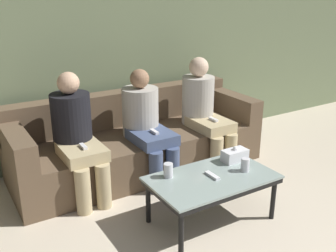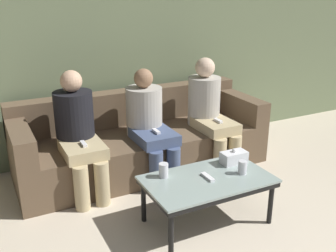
% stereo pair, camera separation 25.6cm
% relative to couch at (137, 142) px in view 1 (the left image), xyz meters
% --- Properties ---
extents(wall_back, '(12.00, 0.06, 2.60)m').
position_rel_couch_xyz_m(wall_back, '(0.00, 0.52, 1.02)').
color(wall_back, '#707F5B').
rests_on(wall_back, ground_plane).
extents(couch, '(2.54, 0.89, 0.77)m').
position_rel_couch_xyz_m(couch, '(0.00, 0.00, 0.00)').
color(couch, brown).
rests_on(couch, ground_plane).
extents(coffee_table, '(0.99, 0.58, 0.40)m').
position_rel_couch_xyz_m(coffee_table, '(0.06, -1.20, 0.07)').
color(coffee_table, '#8C9E99').
rests_on(coffee_table, ground_plane).
extents(cup_near_left, '(0.07, 0.07, 0.11)m').
position_rel_couch_xyz_m(cup_near_left, '(-0.24, -1.02, 0.17)').
color(cup_near_left, silver).
rests_on(cup_near_left, coffee_table).
extents(cup_near_right, '(0.07, 0.07, 0.11)m').
position_rel_couch_xyz_m(cup_near_right, '(0.35, -1.26, 0.17)').
color(cup_near_right, silver).
rests_on(cup_near_right, coffee_table).
extents(tissue_box, '(0.22, 0.12, 0.13)m').
position_rel_couch_xyz_m(tissue_box, '(0.41, -1.06, 0.16)').
color(tissue_box, white).
rests_on(tissue_box, coffee_table).
extents(game_remote, '(0.04, 0.15, 0.02)m').
position_rel_couch_xyz_m(game_remote, '(0.06, -1.20, 0.12)').
color(game_remote, white).
rests_on(game_remote, coffee_table).
extents(seated_person_left_end, '(0.35, 0.69, 1.12)m').
position_rel_couch_xyz_m(seated_person_left_end, '(-0.69, -0.20, 0.31)').
color(seated_person_left_end, tan).
rests_on(seated_person_left_end, ground_plane).
extents(seated_person_mid_left, '(0.36, 0.70, 1.07)m').
position_rel_couch_xyz_m(seated_person_mid_left, '(0.00, -0.21, 0.29)').
color(seated_person_mid_left, '#47567A').
rests_on(seated_person_mid_left, ground_plane).
extents(seated_person_mid_right, '(0.34, 0.70, 1.12)m').
position_rel_couch_xyz_m(seated_person_mid_right, '(0.69, -0.21, 0.31)').
color(seated_person_mid_right, tan).
rests_on(seated_person_mid_right, ground_plane).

